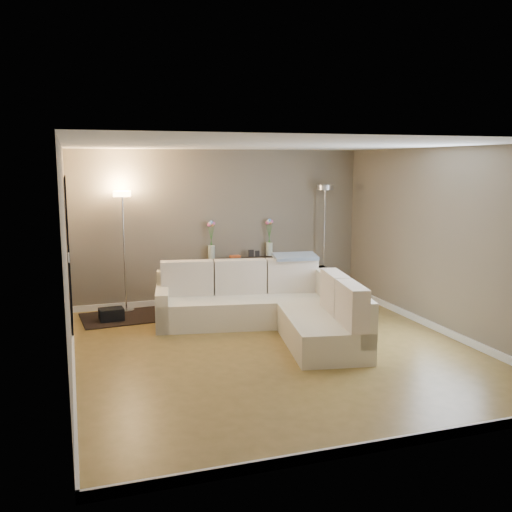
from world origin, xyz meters
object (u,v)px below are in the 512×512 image
object	(u,v)px
sectional_sofa	(272,306)
console_table	(237,277)
floor_lamp_unlit	(325,218)
floor_lamp_lit	(123,227)

from	to	relation	value
sectional_sofa	console_table	world-z (taller)	sectional_sofa
console_table	floor_lamp_unlit	world-z (taller)	floor_lamp_unlit
sectional_sofa	floor_lamp_lit	xyz separation A→B (m)	(-1.91, 1.68, 1.03)
floor_lamp_lit	sectional_sofa	bearing A→B (deg)	-41.35
console_table	floor_lamp_lit	xyz separation A→B (m)	(-1.90, -0.11, 0.95)
console_table	floor_lamp_lit	size ratio (longest dim) A/B	0.63
sectional_sofa	console_table	xyz separation A→B (m)	(-0.01, 1.79, 0.08)
console_table	floor_lamp_unlit	distance (m)	1.86
console_table	floor_lamp_lit	world-z (taller)	floor_lamp_lit
console_table	floor_lamp_lit	bearing A→B (deg)	-176.68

